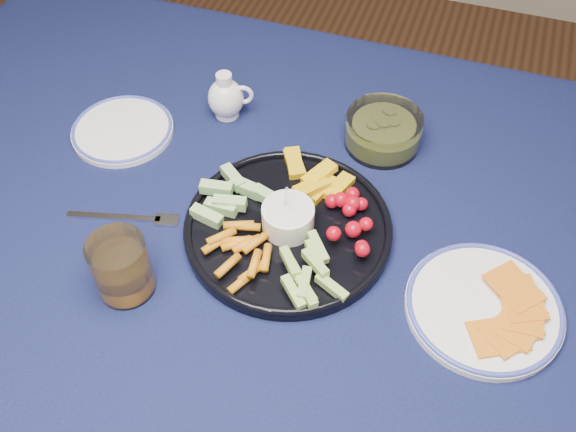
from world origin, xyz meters
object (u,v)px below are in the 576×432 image
(crudite_platter, at_px, (287,225))
(pickle_bowl, at_px, (383,132))
(juice_tumbler, at_px, (122,270))
(side_plate_extra, at_px, (122,130))
(dining_table, at_px, (306,272))
(creamer_pitcher, at_px, (226,98))
(cheese_plate, at_px, (484,306))

(crudite_platter, bearing_deg, pickle_bowl, 68.83)
(juice_tumbler, height_order, side_plate_extra, juice_tumbler)
(dining_table, height_order, crudite_platter, crudite_platter)
(dining_table, xyz_separation_m, creamer_pitcher, (-0.23, 0.23, 0.13))
(pickle_bowl, bearing_deg, cheese_plate, -52.99)
(dining_table, distance_m, crudite_platter, 0.11)
(side_plate_extra, bearing_deg, crudite_platter, -18.99)
(creamer_pitcher, relative_size, juice_tumbler, 0.92)
(crudite_platter, bearing_deg, side_plate_extra, 161.01)
(creamer_pitcher, bearing_deg, cheese_plate, -28.48)
(crudite_platter, bearing_deg, dining_table, -5.33)
(side_plate_extra, bearing_deg, dining_table, -17.82)
(dining_table, height_order, cheese_plate, cheese_plate)
(crudite_platter, distance_m, pickle_bowl, 0.26)
(juice_tumbler, relative_size, side_plate_extra, 0.55)
(dining_table, bearing_deg, pickle_bowl, 76.48)
(creamer_pitcher, height_order, juice_tumbler, juice_tumbler)
(creamer_pitcher, relative_size, cheese_plate, 0.41)
(crudite_platter, height_order, juice_tumbler, crudite_platter)
(cheese_plate, bearing_deg, side_plate_extra, 165.95)
(crudite_platter, height_order, creamer_pitcher, crudite_platter)
(pickle_bowl, height_order, juice_tumbler, juice_tumbler)
(juice_tumbler, bearing_deg, side_plate_extra, 119.29)
(side_plate_extra, bearing_deg, creamer_pitcher, 34.00)
(crudite_platter, relative_size, juice_tumbler, 3.29)
(pickle_bowl, distance_m, cheese_plate, 0.36)
(creamer_pitcher, distance_m, pickle_bowl, 0.28)
(cheese_plate, relative_size, side_plate_extra, 1.23)
(dining_table, bearing_deg, side_plate_extra, 162.18)
(crudite_platter, xyz_separation_m, pickle_bowl, (0.09, 0.24, 0.01))
(cheese_plate, bearing_deg, pickle_bowl, 127.01)
(creamer_pitcher, height_order, side_plate_extra, creamer_pitcher)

